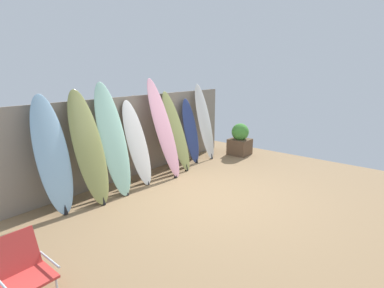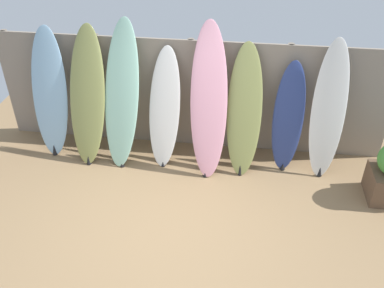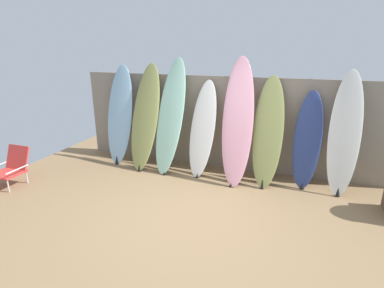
{
  "view_description": "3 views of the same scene",
  "coord_description": "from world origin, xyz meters",
  "px_view_note": "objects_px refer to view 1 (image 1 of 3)",
  "views": [
    {
      "loc": [
        -4.32,
        -3.15,
        2.36
      ],
      "look_at": [
        0.45,
        0.75,
        0.82
      ],
      "focal_mm": 28.0,
      "sensor_mm": 36.0,
      "label": 1
    },
    {
      "loc": [
        0.79,
        -3.87,
        4.08
      ],
      "look_at": [
        0.2,
        0.66,
        0.91
      ],
      "focal_mm": 40.0,
      "sensor_mm": 36.0,
      "label": 2
    },
    {
      "loc": [
        1.27,
        -3.54,
        2.32
      ],
      "look_at": [
        -0.33,
        0.98,
        0.76
      ],
      "focal_mm": 28.0,
      "sensor_mm": 36.0,
      "label": 3
    }
  ],
  "objects_px": {
    "surfboard_white_3": "(137,143)",
    "surfboard_white_7": "(205,122)",
    "planter_box": "(240,140)",
    "surfboard_olive_1": "(89,147)",
    "surfboard_navy_6": "(191,131)",
    "surfboard_olive_5": "(176,132)",
    "surfboard_seafoam_2": "(113,139)",
    "beach_chair": "(22,267)",
    "surfboard_skyblue_0": "(53,156)",
    "surfboard_pink_4": "(164,129)"
  },
  "relations": [
    {
      "from": "surfboard_white_3",
      "to": "surfboard_white_7",
      "type": "xyz_separation_m",
      "value": [
        2.38,
        0.02,
        0.12
      ]
    },
    {
      "from": "planter_box",
      "to": "surfboard_olive_1",
      "type": "bearing_deg",
      "value": 173.15
    },
    {
      "from": "surfboard_navy_6",
      "to": "planter_box",
      "type": "distance_m",
      "value": 1.6
    },
    {
      "from": "surfboard_olive_5",
      "to": "surfboard_navy_6",
      "type": "relative_size",
      "value": 1.13
    },
    {
      "from": "surfboard_olive_1",
      "to": "surfboard_seafoam_2",
      "type": "bearing_deg",
      "value": 1.31
    },
    {
      "from": "surfboard_white_3",
      "to": "surfboard_olive_1",
      "type": "bearing_deg",
      "value": -177.13
    },
    {
      "from": "surfboard_olive_1",
      "to": "surfboard_navy_6",
      "type": "height_order",
      "value": "surfboard_olive_1"
    },
    {
      "from": "surfboard_olive_1",
      "to": "surfboard_seafoam_2",
      "type": "relative_size",
      "value": 0.95
    },
    {
      "from": "surfboard_olive_5",
      "to": "beach_chair",
      "type": "height_order",
      "value": "surfboard_olive_5"
    },
    {
      "from": "surfboard_white_7",
      "to": "planter_box",
      "type": "height_order",
      "value": "surfboard_white_7"
    },
    {
      "from": "surfboard_skyblue_0",
      "to": "surfboard_seafoam_2",
      "type": "xyz_separation_m",
      "value": [
        1.15,
        -0.06,
        0.08
      ]
    },
    {
      "from": "surfboard_white_3",
      "to": "surfboard_pink_4",
      "type": "relative_size",
      "value": 0.8
    },
    {
      "from": "surfboard_olive_1",
      "to": "surfboard_olive_5",
      "type": "distance_m",
      "value": 2.35
    },
    {
      "from": "surfboard_navy_6",
      "to": "surfboard_white_3",
      "type": "bearing_deg",
      "value": -178.29
    },
    {
      "from": "surfboard_pink_4",
      "to": "surfboard_navy_6",
      "type": "distance_m",
      "value": 1.21
    },
    {
      "from": "beach_chair",
      "to": "surfboard_pink_4",
      "type": "bearing_deg",
      "value": 26.45
    },
    {
      "from": "surfboard_seafoam_2",
      "to": "surfboard_white_3",
      "type": "xyz_separation_m",
      "value": [
        0.63,
        0.05,
        -0.2
      ]
    },
    {
      "from": "surfboard_seafoam_2",
      "to": "beach_chair",
      "type": "distance_m",
      "value": 2.93
    },
    {
      "from": "surfboard_olive_1",
      "to": "surfboard_navy_6",
      "type": "relative_size",
      "value": 1.24
    },
    {
      "from": "surfboard_seafoam_2",
      "to": "surfboard_white_3",
      "type": "height_order",
      "value": "surfboard_seafoam_2"
    },
    {
      "from": "surfboard_skyblue_0",
      "to": "surfboard_white_7",
      "type": "xyz_separation_m",
      "value": [
        4.16,
        0.01,
        -0.0
      ]
    },
    {
      "from": "surfboard_skyblue_0",
      "to": "surfboard_seafoam_2",
      "type": "height_order",
      "value": "surfboard_seafoam_2"
    },
    {
      "from": "surfboard_white_3",
      "to": "surfboard_white_7",
      "type": "relative_size",
      "value": 0.87
    },
    {
      "from": "surfboard_olive_5",
      "to": "surfboard_white_7",
      "type": "height_order",
      "value": "surfboard_white_7"
    },
    {
      "from": "beach_chair",
      "to": "planter_box",
      "type": "bearing_deg",
      "value": 13.68
    },
    {
      "from": "beach_chair",
      "to": "surfboard_white_3",
      "type": "bearing_deg",
      "value": 32.66
    },
    {
      "from": "surfboard_skyblue_0",
      "to": "beach_chair",
      "type": "height_order",
      "value": "surfboard_skyblue_0"
    },
    {
      "from": "surfboard_pink_4",
      "to": "surfboard_olive_5",
      "type": "bearing_deg",
      "value": 9.94
    },
    {
      "from": "surfboard_seafoam_2",
      "to": "surfboard_white_7",
      "type": "bearing_deg",
      "value": 1.23
    },
    {
      "from": "surfboard_olive_5",
      "to": "surfboard_navy_6",
      "type": "distance_m",
      "value": 0.66
    },
    {
      "from": "surfboard_seafoam_2",
      "to": "planter_box",
      "type": "relative_size",
      "value": 2.4
    },
    {
      "from": "surfboard_olive_5",
      "to": "surfboard_navy_6",
      "type": "xyz_separation_m",
      "value": [
        0.65,
        0.09,
        -0.1
      ]
    },
    {
      "from": "surfboard_seafoam_2",
      "to": "surfboard_pink_4",
      "type": "height_order",
      "value": "surfboard_pink_4"
    },
    {
      "from": "surfboard_skyblue_0",
      "to": "beach_chair",
      "type": "xyz_separation_m",
      "value": [
        -1.21,
        -1.62,
        -0.66
      ]
    },
    {
      "from": "surfboard_olive_5",
      "to": "surfboard_white_7",
      "type": "relative_size",
      "value": 0.94
    },
    {
      "from": "surfboard_navy_6",
      "to": "surfboard_olive_5",
      "type": "bearing_deg",
      "value": -172.3
    },
    {
      "from": "surfboard_white_3",
      "to": "planter_box",
      "type": "height_order",
      "value": "surfboard_white_3"
    },
    {
      "from": "surfboard_olive_5",
      "to": "surfboard_navy_6",
      "type": "height_order",
      "value": "surfboard_olive_5"
    },
    {
      "from": "surfboard_seafoam_2",
      "to": "surfboard_navy_6",
      "type": "bearing_deg",
      "value": 2.34
    },
    {
      "from": "surfboard_white_3",
      "to": "surfboard_pink_4",
      "type": "bearing_deg",
      "value": -10.34
    },
    {
      "from": "surfboard_olive_5",
      "to": "surfboard_skyblue_0",
      "type": "bearing_deg",
      "value": 179.12
    },
    {
      "from": "surfboard_white_3",
      "to": "surfboard_navy_6",
      "type": "bearing_deg",
      "value": 1.71
    },
    {
      "from": "beach_chair",
      "to": "planter_box",
      "type": "height_order",
      "value": "planter_box"
    },
    {
      "from": "surfboard_navy_6",
      "to": "surfboard_white_7",
      "type": "distance_m",
      "value": 0.57
    },
    {
      "from": "surfboard_pink_4",
      "to": "surfboard_olive_5",
      "type": "xyz_separation_m",
      "value": [
        0.52,
        0.09,
        -0.16
      ]
    },
    {
      "from": "surfboard_pink_4",
      "to": "beach_chair",
      "type": "distance_m",
      "value": 4.03
    },
    {
      "from": "beach_chair",
      "to": "surfboard_seafoam_2",
      "type": "bearing_deg",
      "value": 37.88
    },
    {
      "from": "surfboard_white_3",
      "to": "planter_box",
      "type": "relative_size",
      "value": 1.95
    },
    {
      "from": "surfboard_pink_4",
      "to": "surfboard_olive_5",
      "type": "height_order",
      "value": "surfboard_pink_4"
    },
    {
      "from": "surfboard_seafoam_2",
      "to": "planter_box",
      "type": "bearing_deg",
      "value": -7.95
    }
  ]
}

